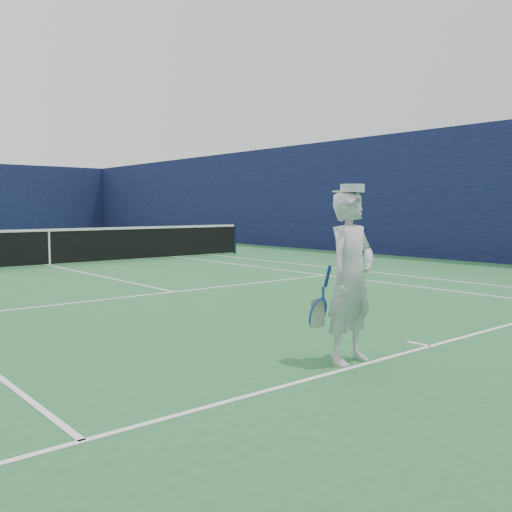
% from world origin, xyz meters
% --- Properties ---
extents(ground, '(80.00, 80.00, 0.00)m').
position_xyz_m(ground, '(0.00, 0.00, 0.00)').
color(ground, '#276837').
rests_on(ground, ground).
extents(court_markings, '(11.03, 23.83, 0.01)m').
position_xyz_m(court_markings, '(0.00, 0.00, 0.00)').
color(court_markings, white).
rests_on(court_markings, ground).
extents(windscreen_fence, '(20.12, 36.12, 4.00)m').
position_xyz_m(windscreen_fence, '(0.00, 0.00, 2.00)').
color(windscreen_fence, '#0F1437').
rests_on(windscreen_fence, ground).
extents(tennis_net, '(12.88, 0.09, 1.07)m').
position_xyz_m(tennis_net, '(0.00, 0.00, 0.55)').
color(tennis_net, '#141E4C').
rests_on(tennis_net, ground).
extents(tennis_player, '(0.78, 0.47, 1.81)m').
position_xyz_m(tennis_player, '(-1.20, -11.73, 0.88)').
color(tennis_player, white).
rests_on(tennis_player, ground).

